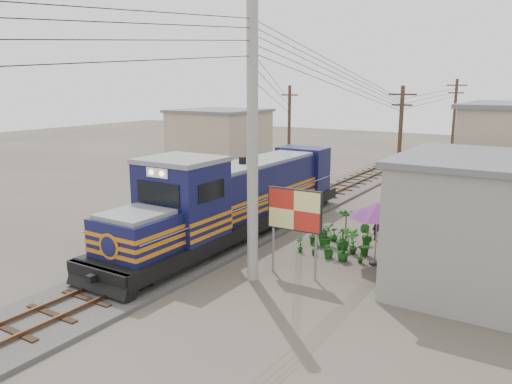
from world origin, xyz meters
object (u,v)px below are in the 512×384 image
Objects in this scene: locomotive at (236,200)px; market_umbrella at (377,210)px; billboard at (294,212)px; vendor at (378,224)px.

market_umbrella is (6.82, -0.11, 0.45)m from locomotive.
billboard is at bearing -128.18° from market_umbrella.
vendor is (5.85, 3.05, -0.99)m from locomotive.
locomotive reaches higher than vendor.
locomotive is 10.51× the size of vendor.
market_umbrella is at bearing 50.46° from billboard.
market_umbrella is 1.61× the size of vendor.
market_umbrella reaches higher than vendor.
vendor is at bearing 106.91° from market_umbrella.
locomotive is 4.95× the size of billboard.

